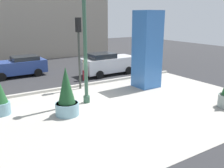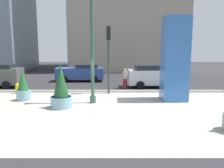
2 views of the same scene
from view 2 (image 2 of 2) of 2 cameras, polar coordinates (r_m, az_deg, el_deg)
ground_plane at (r=18.04m, az=-2.76°, el=-1.46°), size 60.00×60.00×0.00m
plaza_pavement at (r=12.21m, az=-4.23°, el=-6.74°), size 18.00×10.00×0.02m
curb_strip at (r=17.17m, az=-2.91°, el=-1.75°), size 18.00×0.24×0.16m
lamp_post at (r=13.70m, az=-4.53°, el=9.65°), size 0.44×0.44×7.09m
art_pillar_blue at (r=14.96m, az=15.07°, el=5.77°), size 1.47×1.47×5.06m
potted_plant_by_pillar at (r=13.06m, az=-11.87°, el=-1.23°), size 1.15×1.15×2.42m
potted_plant_mid_plaza at (r=15.54m, az=-20.28°, el=-0.78°), size 0.84×0.84×1.80m
fire_hydrant at (r=17.94m, az=-21.50°, el=-0.97°), size 0.36×0.26×0.75m
traffic_light_far_side at (r=16.38m, az=-0.59°, el=8.44°), size 0.28×0.42×4.61m
car_curb_east at (r=19.43m, az=10.56°, el=1.90°), size 4.57×2.14×1.81m
car_far_lane at (r=22.50m, az=-7.25°, el=2.75°), size 4.45×2.07×1.59m
pedestrian_by_curb at (r=18.45m, az=3.38°, el=1.54°), size 0.49×0.49×1.59m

